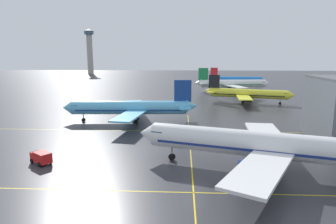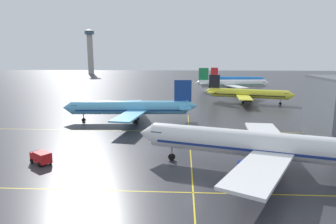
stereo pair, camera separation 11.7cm
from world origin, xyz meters
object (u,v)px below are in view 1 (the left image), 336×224
Objects in this scene: airliner_far_right_stand at (236,80)px; control_tower at (90,48)px; service_truck_red_van at (41,157)px; airliner_third_row at (247,94)px; airliner_front_gate at (260,145)px; airliner_far_left_stand at (232,84)px; airliner_second_row at (131,108)px.

control_tower reaches higher than airliner_far_right_stand.
service_truck_red_van is 236.73m from control_tower.
service_truck_red_van is (-54.35, -129.47, -2.34)m from airliner_far_right_stand.
airliner_far_right_stand is 7.55× the size of service_truck_red_van.
airliner_third_row is at bearing -55.80° from control_tower.
airliner_front_gate reaches higher than airliner_third_row.
airliner_front_gate reaches higher than service_truck_red_van.
airliner_far_left_stand reaches higher than service_truck_red_van.
service_truck_red_van is at bearing -106.93° from airliner_second_row.
airliner_second_row is at bearing -114.60° from airliner_far_right_stand.
service_truck_red_van is (-35.81, 1.39, -3.14)m from airliner_front_gate.
airliner_second_row is 0.90× the size of control_tower.
airliner_third_row is (38.05, 33.98, -0.36)m from airliner_second_row.
airliner_third_row is at bearing 41.76° from airliner_second_row.
airliner_second_row is 8.32× the size of service_truck_red_van.
airliner_third_row is at bearing -95.87° from airliner_far_right_stand.
airliner_far_right_stand reaches higher than service_truck_red_van.
airliner_far_right_stand is at bearing 76.81° from airliner_far_left_stand.
airliner_third_row is 0.80× the size of control_tower.
control_tower is (-97.59, 228.83, 19.02)m from airliner_front_gate.
airliner_far_left_stand is 1.12× the size of airliner_far_right_stand.
airliner_third_row is at bearing 79.90° from airliner_front_gate.
airliner_far_left_stand is at bearing 64.65° from service_truck_red_van.
airliner_far_left_stand is at bearing 90.58° from airliner_third_row.
airliner_second_row is 0.98× the size of airliner_far_left_stand.
airliner_third_row and airliner_far_right_stand have the same top height.
airliner_front_gate is at bearing -100.10° from airliner_third_row.
airliner_far_left_stand is 0.92× the size of control_tower.
control_tower reaches higher than airliner_front_gate.
airliner_front_gate is 1.23× the size of airliner_third_row.
airliner_third_row is at bearing -89.42° from airliner_far_left_stand.
airliner_third_row is 0.87× the size of airliner_far_left_stand.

